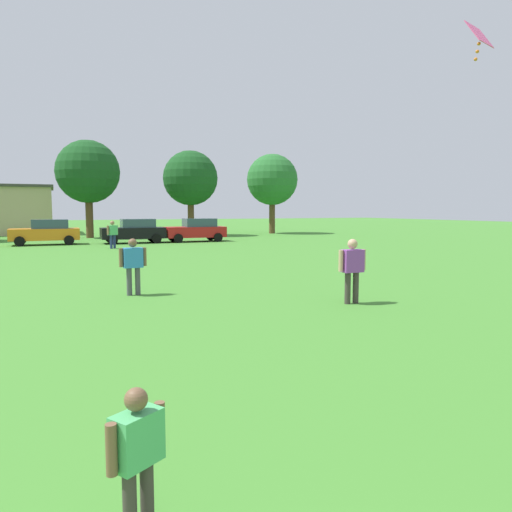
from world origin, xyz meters
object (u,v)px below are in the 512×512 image
parked_car_orange_1 (46,232)px  parked_car_red_3 (196,230)px  child_kite_flyer (137,449)px  kite (479,37)px  tree_far_right (272,180)px  adult_bystander (352,265)px  bystander_near_trees (133,262)px  parked_car_black_2 (134,231)px  tree_center (88,172)px  bystander_midfield (113,232)px  tree_right (190,178)px

parked_car_orange_1 → parked_car_red_3: bearing=175.8°
child_kite_flyer → parked_car_red_3: bearing=41.2°
kite → tree_far_right: size_ratio=0.15×
adult_bystander → parked_car_red_3: 24.09m
bystander_near_trees → parked_car_orange_1: size_ratio=0.36×
child_kite_flyer → tree_far_right: 43.80m
parked_car_red_3 → tree_far_right: tree_far_right is taller
parked_car_orange_1 → parked_car_black_2: 5.68m
adult_bystander → tree_far_right: bearing=68.9°
parked_car_orange_1 → tree_center: (3.21, 7.02, 4.51)m
parked_car_black_2 → tree_center: bearing=-72.2°
child_kite_flyer → parked_car_red_3: parked_car_red_3 is taller
kite → bystander_near_trees: bearing=163.6°
tree_center → tree_far_right: tree_center is taller
child_kite_flyer → adult_bystander: adult_bystander is taller
adult_bystander → bystander_midfield: bearing=100.7°
parked_car_black_2 → child_kite_flyer: bearing=81.4°
adult_bystander → parked_car_orange_1: bearing=106.9°
parked_car_orange_1 → tree_right: (11.76, 6.99, 4.20)m
child_kite_flyer → bystander_near_trees: size_ratio=0.71×
child_kite_flyer → kite: size_ratio=0.99×
parked_car_orange_1 → tree_far_right: 21.97m
tree_far_right → tree_right: bearing=-174.4°
tree_center → tree_right: (8.55, -0.03, -0.31)m
parked_car_red_3 → tree_center: bearing=-48.6°
child_kite_flyer → bystander_midfield: 26.61m
bystander_midfield → kite: 21.78m
bystander_midfield → kite: kite is taller
bystander_near_trees → tree_far_right: (17.62, 29.15, 4.23)m
kite → parked_car_orange_1: size_ratio=0.26×
bystander_near_trees → child_kite_flyer: bearing=79.0°
tree_right → tree_center: bearing=179.8°
tree_center → bystander_midfield: bearing=-87.6°
adult_bystander → tree_center: size_ratio=0.20×
parked_car_red_3 → tree_far_right: 13.86m
tree_right → kite: bearing=-89.8°
child_kite_flyer → tree_far_right: size_ratio=0.14×
tree_right → tree_far_right: bearing=5.6°
tree_center → parked_car_orange_1: bearing=-114.6°
bystander_near_trees → tree_center: size_ratio=0.20×
parked_car_red_3 → tree_far_right: size_ratio=0.56×
parked_car_red_3 → tree_center: (-6.84, 7.76, 4.51)m
child_kite_flyer → kite: 14.61m
parked_car_black_2 → tree_far_right: 17.24m
adult_bystander → tree_far_right: 35.14m
bystander_near_trees → tree_far_right: bearing=-123.8°
bystander_near_trees → kite: (9.38, -2.77, 6.30)m
tree_far_right → parked_car_red_3: bearing=-139.6°
bystander_near_trees → parked_car_orange_1: (-2.46, 21.34, -0.07)m
parked_car_red_3 → tree_right: tree_right is taller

